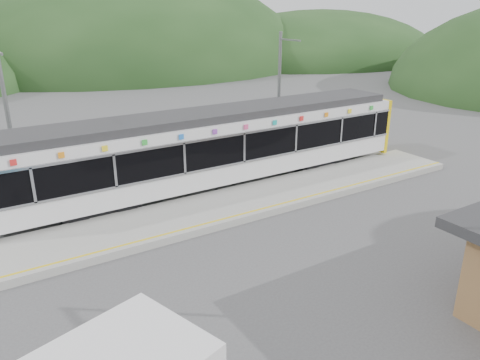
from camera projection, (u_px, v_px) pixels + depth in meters
ground at (264, 242)px, 17.42m from camera, size 120.00×120.00×0.00m
hills at (302, 173)px, 24.71m from camera, size 146.00×149.00×26.00m
platform at (219, 208)px, 19.99m from camera, size 26.00×3.20×0.30m
yellow_line at (235, 216)px, 18.90m from camera, size 26.00×0.10×0.01m
train at (219, 145)px, 22.24m from camera, size 20.44×3.01×3.74m
catenary_mast_west at (9, 124)px, 19.44m from camera, size 0.18×1.80×7.00m
catenary_mast_east at (279, 93)px, 26.45m from camera, size 0.18×1.80×7.00m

